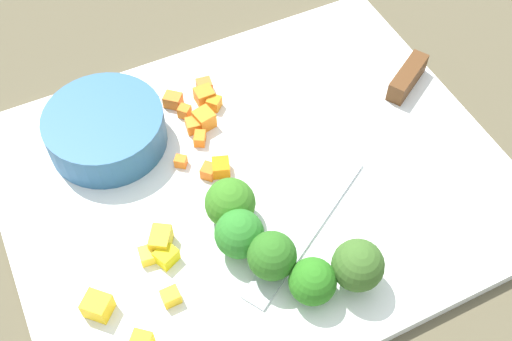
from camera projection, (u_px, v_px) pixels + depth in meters
name	position (u px, v px, depth m)	size (l,w,h in m)	color
ground_plane	(256.00, 185.00, 0.58)	(4.00, 4.00, 0.00)	brown
cutting_board	(256.00, 181.00, 0.57)	(0.44, 0.36, 0.01)	white
prep_bowl	(105.00, 129.00, 0.58)	(0.11, 0.11, 0.04)	#2E5F8C
chef_knife	(376.00, 124.00, 0.60)	(0.28, 0.18, 0.02)	silver
carrot_dice_0	(204.00, 96.00, 0.62)	(0.02, 0.02, 0.01)	orange
carrot_dice_1	(181.00, 161.00, 0.57)	(0.01, 0.01, 0.01)	orange
carrot_dice_2	(215.00, 103.00, 0.61)	(0.01, 0.01, 0.01)	orange
carrot_dice_3	(173.00, 100.00, 0.62)	(0.01, 0.02, 0.01)	orange
carrot_dice_4	(200.00, 138.00, 0.59)	(0.01, 0.01, 0.01)	orange
carrot_dice_5	(221.00, 167.00, 0.57)	(0.02, 0.02, 0.01)	orange
carrot_dice_6	(185.00, 111.00, 0.61)	(0.01, 0.01, 0.01)	orange
carrot_dice_7	(204.00, 119.00, 0.60)	(0.02, 0.02, 0.02)	orange
carrot_dice_8	(193.00, 125.00, 0.60)	(0.01, 0.01, 0.01)	orange
carrot_dice_9	(209.00, 171.00, 0.57)	(0.01, 0.01, 0.01)	orange
carrot_dice_10	(202.00, 87.00, 0.62)	(0.01, 0.01, 0.01)	orange
pepper_dice_0	(147.00, 256.00, 0.52)	(0.01, 0.01, 0.01)	yellow
pepper_dice_3	(98.00, 306.00, 0.49)	(0.02, 0.02, 0.02)	yellow
pepper_dice_4	(161.00, 240.00, 0.52)	(0.02, 0.02, 0.02)	yellow
pepper_dice_5	(171.00, 297.00, 0.49)	(0.01, 0.01, 0.01)	yellow
pepper_dice_6	(166.00, 256.00, 0.51)	(0.01, 0.02, 0.01)	yellow
broccoli_floret_0	(313.00, 282.00, 0.49)	(0.04, 0.04, 0.04)	#93AF63
broccoli_floret_1	(239.00, 234.00, 0.51)	(0.04, 0.04, 0.04)	#98BB62
broccoli_floret_2	(358.00, 266.00, 0.49)	(0.04, 0.04, 0.05)	#81C35A
broccoli_floret_3	(230.00, 203.00, 0.53)	(0.04, 0.04, 0.04)	#98C265
broccoli_floret_4	(272.00, 256.00, 0.49)	(0.04, 0.04, 0.05)	#8CC063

